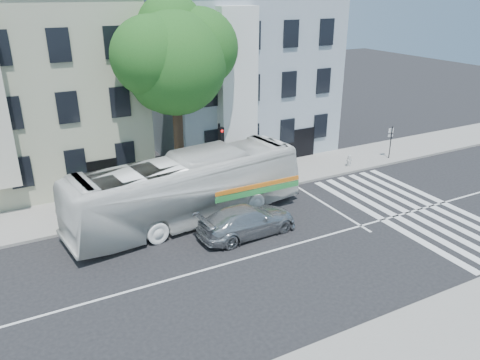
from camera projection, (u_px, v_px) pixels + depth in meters
ground at (249, 257)px, 21.09m from camera, size 120.00×120.00×0.00m
sidewalk_far at (184, 193)px, 27.61m from camera, size 80.00×4.00×0.15m
building_left at (30, 91)px, 28.29m from camera, size 12.00×10.00×11.00m
building_right at (235, 73)px, 34.31m from camera, size 12.00×10.00×11.00m
street_tree at (174, 57)px, 25.31m from camera, size 7.30×5.90×11.10m
bus at (188, 188)px, 23.91m from camera, size 4.64×12.96×3.53m
sedan at (247, 220)px, 22.84m from camera, size 2.35×5.17×1.47m
hedge at (152, 202)px, 25.34m from camera, size 8.39×3.20×0.70m
traffic_signal at (220, 149)px, 26.79m from camera, size 0.43×0.53×4.21m
fire_hydrant at (349, 160)px, 31.41m from camera, size 0.45×0.26×0.79m
far_sign_pole at (391, 138)px, 32.56m from camera, size 0.42×0.17×2.30m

